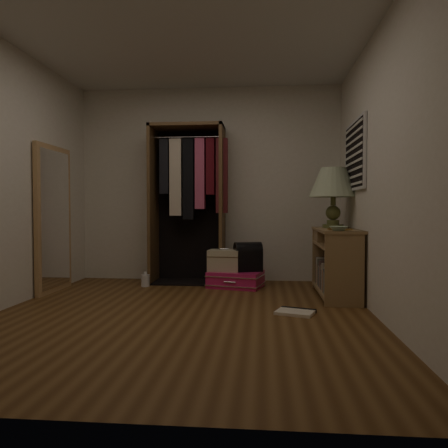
# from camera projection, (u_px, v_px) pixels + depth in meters

# --- Properties ---
(ground) EXTENTS (4.00, 4.00, 0.00)m
(ground) POSITION_uv_depth(u_px,v_px,m) (182.00, 315.00, 3.97)
(ground) COLOR #583719
(ground) RESTS_ON ground
(room_walls) EXTENTS (3.52, 4.02, 2.60)m
(room_walls) POSITION_uv_depth(u_px,v_px,m) (190.00, 150.00, 3.95)
(room_walls) COLOR beige
(room_walls) RESTS_ON ground
(console_bookshelf) EXTENTS (0.42, 1.12, 0.75)m
(console_bookshelf) POSITION_uv_depth(u_px,v_px,m) (335.00, 261.00, 4.85)
(console_bookshelf) COLOR olive
(console_bookshelf) RESTS_ON ground
(open_wardrobe) EXTENTS (1.00, 0.50, 2.05)m
(open_wardrobe) POSITION_uv_depth(u_px,v_px,m) (190.00, 190.00, 5.71)
(open_wardrobe) COLOR brown
(open_wardrobe) RESTS_ON ground
(floor_mirror) EXTENTS (0.06, 0.80, 1.70)m
(floor_mirror) POSITION_uv_depth(u_px,v_px,m) (54.00, 219.00, 5.09)
(floor_mirror) COLOR tan
(floor_mirror) RESTS_ON ground
(pink_suitcase) EXTENTS (0.74, 0.61, 0.20)m
(pink_suitcase) POSITION_uv_depth(u_px,v_px,m) (236.00, 279.00, 5.39)
(pink_suitcase) COLOR #C11756
(pink_suitcase) RESTS_ON ground
(train_case) EXTENTS (0.41, 0.31, 0.28)m
(train_case) POSITION_uv_depth(u_px,v_px,m) (224.00, 260.00, 5.41)
(train_case) COLOR #B6AA8B
(train_case) RESTS_ON pink_suitcase
(black_bag) EXTENTS (0.38, 0.30, 0.36)m
(black_bag) POSITION_uv_depth(u_px,v_px,m) (248.00, 256.00, 5.40)
(black_bag) COLOR black
(black_bag) RESTS_ON pink_suitcase
(table_lamp) EXTENTS (0.68, 0.68, 0.69)m
(table_lamp) POSITION_uv_depth(u_px,v_px,m) (333.00, 184.00, 5.03)
(table_lamp) COLOR #4E5529
(table_lamp) RESTS_ON console_bookshelf
(brass_tray) EXTENTS (0.35, 0.35, 0.02)m
(brass_tray) POSITION_uv_depth(u_px,v_px,m) (340.00, 229.00, 4.59)
(brass_tray) COLOR #AA8441
(brass_tray) RESTS_ON console_bookshelf
(ceramic_bowl) EXTENTS (0.21, 0.21, 0.05)m
(ceramic_bowl) POSITION_uv_depth(u_px,v_px,m) (339.00, 228.00, 4.37)
(ceramic_bowl) COLOR #AACAA8
(ceramic_bowl) RESTS_ON console_bookshelf
(white_jug) EXTENTS (0.12, 0.12, 0.18)m
(white_jug) POSITION_uv_depth(u_px,v_px,m) (145.00, 280.00, 5.44)
(white_jug) COLOR silver
(white_jug) RESTS_ON ground
(floor_book) EXTENTS (0.40, 0.36, 0.03)m
(floor_book) POSITION_uv_depth(u_px,v_px,m) (296.00, 312.00, 4.05)
(floor_book) COLOR beige
(floor_book) RESTS_ON ground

